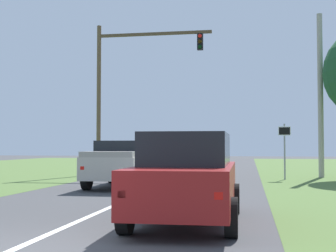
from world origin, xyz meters
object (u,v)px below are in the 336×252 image
pickup_truck_lead (124,163)px  keep_moving_sign (285,144)px  traffic_light (125,77)px  utility_pole_right (320,95)px  red_suv_near (188,175)px

pickup_truck_lead → keep_moving_sign: 8.48m
traffic_light → utility_pole_right: bearing=-1.5°
traffic_light → keep_moving_sign: bearing=-15.2°
pickup_truck_lead → utility_pole_right: size_ratio=0.62×
keep_moving_sign → red_suv_near: bearing=-102.5°
pickup_truck_lead → keep_moving_sign: (6.60, 5.26, 0.77)m
keep_moving_sign → utility_pole_right: 3.85m
traffic_light → pickup_truck_lead: bearing=-75.2°
traffic_light → utility_pole_right: size_ratio=1.00×
red_suv_near → pickup_truck_lead: size_ratio=0.92×
pickup_truck_lead → traffic_light: 9.09m
pickup_truck_lead → traffic_light: traffic_light is taller
red_suv_near → utility_pole_right: (4.98, 15.54, 3.30)m
traffic_light → utility_pole_right: (10.60, -0.28, -1.22)m
traffic_light → keep_moving_sign: traffic_light is taller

